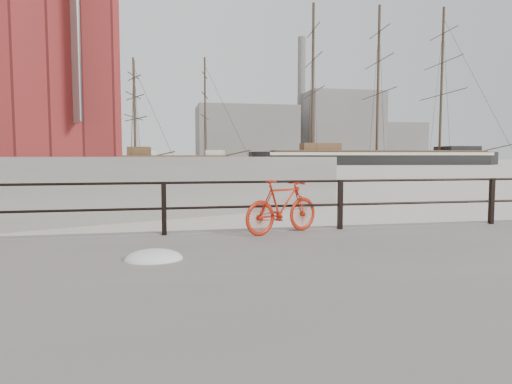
{
  "coord_description": "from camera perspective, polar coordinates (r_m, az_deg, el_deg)",
  "views": [
    {
      "loc": [
        -7.0,
        -8.8,
        1.83
      ],
      "look_at": [
        -4.9,
        1.5,
        1.0
      ],
      "focal_mm": 32.0,
      "sensor_mm": 36.0,
      "label": 1
    }
  ],
  "objects": [
    {
      "name": "industrial_east",
      "position": [
        180.19,
        16.72,
        5.96
      ],
      "size": [
        20.0,
        16.0,
        14.0
      ],
      "primitive_type": "cube",
      "color": "gray",
      "rests_on": "ground"
    },
    {
      "name": "barque_black",
      "position": [
        100.27,
        14.81,
        3.32
      ],
      "size": [
        62.95,
        26.55,
        34.52
      ],
      "primitive_type": null,
      "rotation": [
        0.0,
        0.0,
        -0.11
      ],
      "color": "black",
      "rests_on": "ground"
    },
    {
      "name": "industrial_west",
      "position": [
        151.4,
        -1.25,
        7.22
      ],
      "size": [
        32.0,
        18.0,
        18.0
      ],
      "primitive_type": "cube",
      "color": "gray",
      "rests_on": "ground"
    },
    {
      "name": "guardrail",
      "position": [
        11.17,
        27.37,
        -1.02
      ],
      "size": [
        28.0,
        0.1,
        1.0
      ],
      "primitive_type": null,
      "color": "black",
      "rests_on": "promenade"
    },
    {
      "name": "schooner_left",
      "position": [
        86.46,
        -18.64,
        3.06
      ],
      "size": [
        29.7,
        21.41,
        20.3
      ],
      "primitive_type": null,
      "rotation": [
        0.0,
        0.0,
        0.38
      ],
      "color": "silver",
      "rests_on": "ground"
    },
    {
      "name": "schooner_mid",
      "position": [
        83.58,
        -10.65,
        3.18
      ],
      "size": [
        29.74,
        17.25,
        20.17
      ],
      "primitive_type": null,
      "rotation": [
        0.0,
        0.0,
        -0.21
      ],
      "color": "beige",
      "rests_on": "ground"
    },
    {
      "name": "smokestack",
      "position": [
        167.41,
        5.69,
        11.41
      ],
      "size": [
        2.8,
        2.8,
        44.0
      ],
      "primitive_type": "cylinder",
      "color": "gray",
      "rests_on": "ground"
    },
    {
      "name": "ground",
      "position": [
        11.39,
        26.74,
        -5.21
      ],
      "size": [
        400.0,
        400.0,
        0.0
      ],
      "primitive_type": "plane",
      "color": "white",
      "rests_on": "ground"
    },
    {
      "name": "industrial_mid",
      "position": [
        166.14,
        10.51,
        7.94
      ],
      "size": [
        26.0,
        20.0,
        24.0
      ],
      "primitive_type": "cube",
      "color": "gray",
      "rests_on": "ground"
    },
    {
      "name": "bicycle",
      "position": [
        8.73,
        3.29,
        -1.82
      ],
      "size": [
        1.66,
        0.95,
        1.03
      ],
      "primitive_type": "imported",
      "rotation": [
        0.0,
        0.0,
        0.43
      ],
      "color": "#B7200C",
      "rests_on": "promenade"
    }
  ]
}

